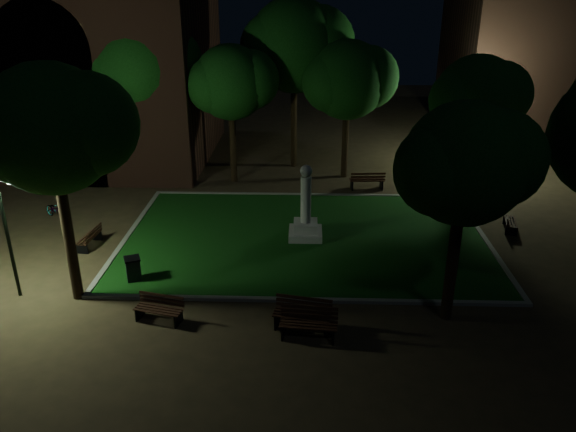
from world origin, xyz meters
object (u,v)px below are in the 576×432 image
monument (306,218)px  bench_far_side (367,181)px  bench_near_right (309,324)px  bench_left_side (90,238)px  bench_near_left (302,315)px  trash_bin (133,269)px  bench_west_near (159,309)px  bench_right_side (509,222)px  bicycle (56,210)px

monument → bench_far_side: 6.99m
bench_near_right → bench_left_side: bearing=151.9°
bench_near_left → trash_bin: size_ratio=2.00×
monument → bench_near_left: monument is taller
bench_left_side → bench_far_side: bearing=127.3°
monument → bench_west_near: monument is taller
bench_left_side → bench_west_near: bearing=44.6°
bench_west_near → monument: bearing=67.5°
bench_near_left → bench_left_side: size_ratio=1.25×
bench_right_side → bicycle: size_ratio=0.97×
bench_near_left → trash_bin: 6.78m
bench_west_near → bench_far_side: bearing=71.6°
bench_near_left → trash_bin: bench_near_left is taller
bench_left_side → bench_right_side: bench_left_side is taller
bench_right_side → monument: bearing=110.5°
bench_west_near → bench_right_side: 15.60m
bench_left_side → bench_far_side: bench_far_side is taller
bench_near_right → monument: bearing=96.8°
bench_left_side → trash_bin: bearing=49.4°
bench_far_side → bicycle: (-14.71, -4.37, -0.06)m
bicycle → bench_right_side: bearing=-56.8°
bench_west_near → bicycle: 10.69m
monument → bench_near_right: monument is taller
bench_near_right → bicycle: bench_near_right is taller
bench_far_side → bench_right_side: bearing=134.8°
bench_near_right → bench_far_side: bench_far_side is taller
trash_bin → bicycle: bearing=132.7°
trash_bin → bench_far_side: bearing=46.9°
bench_west_near → bicycle: (-6.85, 8.21, -0.00)m
bench_near_left → bench_west_near: size_ratio=1.15×
bench_right_side → bench_west_near: bearing=132.0°
bench_near_left → bench_far_side: (3.25, 12.85, -0.00)m
bench_west_near → bench_left_side: bench_west_near is taller
monument → bench_right_side: bearing=7.7°
monument → bench_right_side: 9.06m
bench_right_side → bench_left_side: bearing=110.2°
bench_right_side → bench_far_side: 7.62m
bench_near_right → bench_near_left: bearing=117.5°
bench_far_side → trash_bin: bench_far_side is taller
bench_near_right → trash_bin: bearing=158.7°
bench_near_right → bench_right_side: bearing=49.1°
bench_west_near → trash_bin: trash_bin is taller
bench_near_left → bicycle: (-11.46, 8.47, -0.07)m
bench_left_side → monument: bearing=103.2°
bench_right_side → bench_far_side: bench_far_side is taller
monument → bench_right_side: (8.95, 1.21, -0.59)m
bicycle → bench_near_left: bearing=-91.6°
bench_near_left → trash_bin: bearing=167.4°
bench_far_side → trash_bin: 13.81m
bench_near_left → bench_west_near: 4.62m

